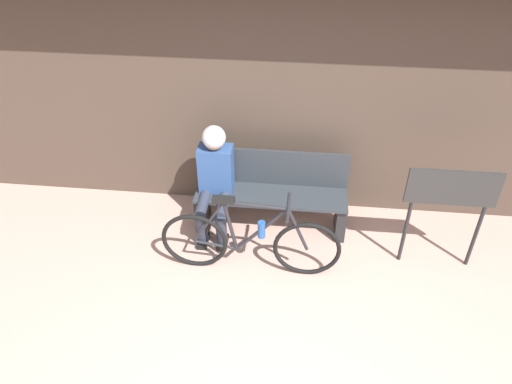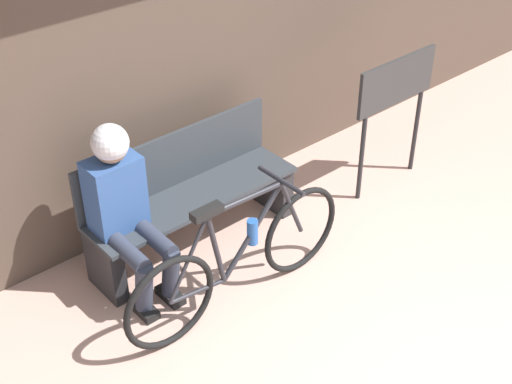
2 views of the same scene
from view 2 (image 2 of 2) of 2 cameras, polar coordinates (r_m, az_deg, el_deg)
The scene contains 4 objects.
park_bench_near at distance 4.91m, azimuth -5.35°, elevation -0.43°, with size 1.55×0.42×0.83m.
bicycle at distance 4.42m, azimuth -1.31°, elevation -5.40°, with size 1.68×0.40×0.85m.
person_seated at distance 4.44m, azimuth -10.57°, elevation -0.71°, with size 0.34×0.59×1.17m.
signboard at distance 5.44m, azimuth 11.11°, elevation 7.79°, with size 0.81×0.04×1.07m.
Camera 2 is at (-2.46, -1.03, 3.19)m, focal length 50.00 mm.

